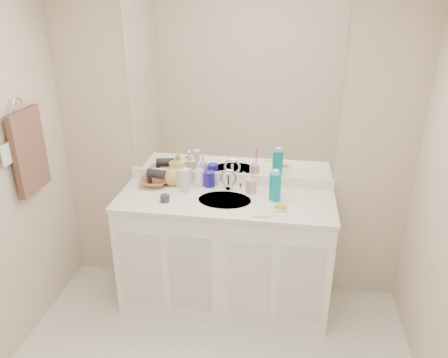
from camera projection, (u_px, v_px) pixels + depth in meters
name	position (u px, v px, depth m)	size (l,w,h in m)	color
wall_back	(231.00, 142.00, 3.15)	(2.60, 0.02, 2.40)	beige
vanity_cabinet	(225.00, 254.00, 3.22)	(1.50, 0.55, 0.85)	white
countertop	(225.00, 200.00, 3.04)	(1.52, 0.57, 0.03)	white
backsplash	(230.00, 178.00, 3.25)	(1.52, 0.03, 0.08)	white
sink_basin	(225.00, 201.00, 3.02)	(0.37, 0.37, 0.02)	beige
faucet	(228.00, 182.00, 3.16)	(0.02, 0.02, 0.11)	silver
mirror	(231.00, 93.00, 3.00)	(1.48, 0.01, 1.20)	white
blue_mug	(209.00, 179.00, 3.20)	(0.08, 0.08, 0.11)	navy
tan_cup	(251.00, 186.00, 3.10)	(0.08, 0.08, 0.10)	beige
toothbrush	(253.00, 173.00, 3.06)	(0.01, 0.01, 0.18)	#EA3DA0
mouthwash_bottle	(275.00, 186.00, 2.98)	(0.08, 0.08, 0.20)	#0C8698
soap_dish	(280.00, 209.00, 2.88)	(0.11, 0.08, 0.01)	silver
green_soap	(280.00, 206.00, 2.88)	(0.07, 0.05, 0.02)	#ADCF32
orange_comb	(262.00, 217.00, 2.79)	(0.11, 0.02, 0.00)	#F6AD19
dark_jar	(165.00, 198.00, 2.98)	(0.06, 0.06, 0.05)	#2E2D33
extra_white_bottle	(185.00, 181.00, 3.10)	(0.05, 0.05, 0.17)	silver
soap_bottle_white	(199.00, 174.00, 3.19)	(0.07, 0.07, 0.18)	white
soap_bottle_cream	(184.00, 173.00, 3.19)	(0.09, 0.09, 0.20)	beige
soap_bottle_yellow	(172.00, 173.00, 3.21)	(0.14, 0.14, 0.18)	gold
wicker_basket	(155.00, 181.00, 3.23)	(0.22, 0.22, 0.05)	#915A3A
hair_dryer	(157.00, 174.00, 3.21)	(0.07, 0.07, 0.14)	black
towel_ring	(18.00, 106.00, 2.71)	(0.11, 0.11, 0.01)	silver
hand_towel	(29.00, 151.00, 2.83)	(0.04, 0.32, 0.55)	#462D25
switch_plate	(6.00, 155.00, 2.63)	(0.01, 0.09, 0.13)	white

